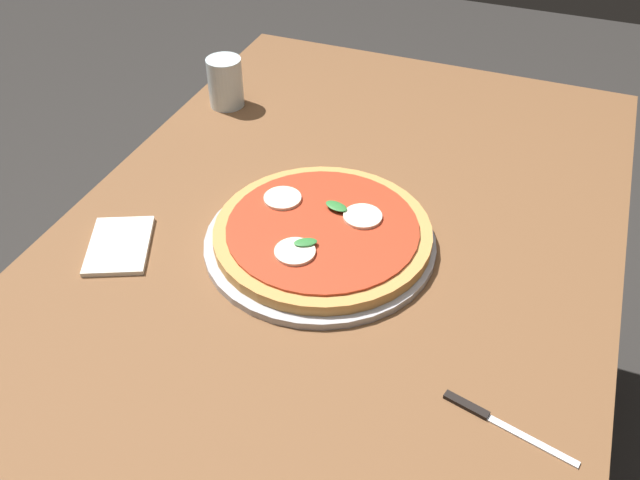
# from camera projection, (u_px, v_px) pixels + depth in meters

# --- Properties ---
(dining_table) EXTENTS (1.48, 0.85, 0.71)m
(dining_table) POSITION_uv_depth(u_px,v_px,m) (312.00, 319.00, 1.06)
(dining_table) COLOR brown
(dining_table) RESTS_ON ground_plane
(serving_tray) EXTENTS (0.35, 0.35, 0.01)m
(serving_tray) POSITION_uv_depth(u_px,v_px,m) (320.00, 242.00, 1.05)
(serving_tray) COLOR #B2B2B7
(serving_tray) RESTS_ON dining_table
(pizza) EXTENTS (0.33, 0.33, 0.03)m
(pizza) POSITION_uv_depth(u_px,v_px,m) (322.00, 232.00, 1.04)
(pizza) COLOR tan
(pizza) RESTS_ON serving_tray
(napkin) EXTENTS (0.16, 0.14, 0.01)m
(napkin) POSITION_uv_depth(u_px,v_px,m) (119.00, 245.00, 1.05)
(napkin) COLOR white
(napkin) RESTS_ON dining_table
(knife) EXTENTS (0.05, 0.16, 0.01)m
(knife) POSITION_uv_depth(u_px,v_px,m) (492.00, 419.00, 0.81)
(knife) COLOR black
(knife) RESTS_ON dining_table
(glass_cup) EXTENTS (0.07, 0.07, 0.10)m
(glass_cup) POSITION_uv_depth(u_px,v_px,m) (225.00, 82.00, 1.35)
(glass_cup) COLOR silver
(glass_cup) RESTS_ON dining_table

